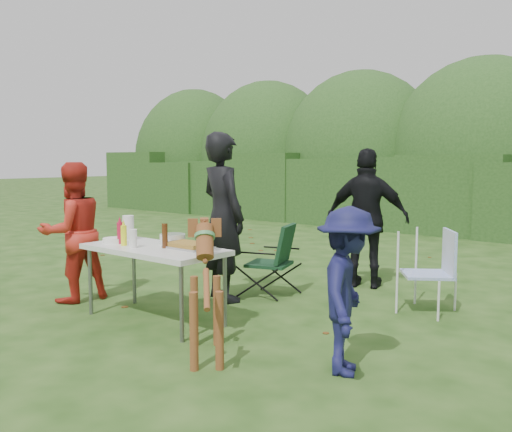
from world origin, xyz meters
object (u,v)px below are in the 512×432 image
Objects in this scene: lawn_chair at (427,271)px; beer_bottle at (165,236)px; mustard_bottle at (124,236)px; person_cook at (223,217)px; person_black_puffy at (367,218)px; ketchup_bottle at (120,233)px; paper_towel_roll at (128,228)px; child at (348,291)px; dog at (206,294)px; camping_chair at (269,260)px; folding_table at (154,252)px; person_red_jacket at (73,232)px.

lawn_chair is 3.67× the size of beer_bottle.
mustard_bottle is 0.46m from beer_bottle.
person_cook reaches higher than beer_bottle.
beer_bottle is at bearing 54.42° from person_black_puffy.
person_black_puffy is 1.97× the size of lawn_chair.
ketchup_bottle is 0.28m from paper_towel_roll.
beer_bottle reaches higher than lawn_chair.
paper_towel_roll is (-2.72, 0.11, 0.24)m from child.
dog reaches higher than paper_towel_roll.
person_cook reaches higher than dog.
person_black_puffy is 2.71m from beer_bottle.
person_black_puffy is 6.66× the size of paper_towel_roll.
person_black_puffy is at bearing 72.36° from beer_bottle.
lawn_chair is (1.70, 0.50, 0.01)m from camping_chair.
dog is at bearing 35.44° from lawn_chair.
dog is 4.59× the size of beer_bottle.
lawn_chair is 3.38× the size of paper_towel_roll.
dog is (1.12, -1.43, -0.43)m from person_cook.
dog is at bearing 74.71° from person_black_puffy.
camping_chair is at bearing 66.15° from ketchup_bottle.
person_black_puffy is 3.02m from dog.
paper_towel_roll is (-0.28, 0.27, 0.03)m from mustard_bottle.
person_red_jacket is (-1.30, -0.07, 0.10)m from folding_table.
person_black_puffy reaches higher than mustard_bottle.
mustard_bottle reaches higher than folding_table.
dog is at bearing -20.11° from folding_table.
camping_chair is (-1.86, 1.46, -0.20)m from child.
paper_towel_roll is (-1.53, -2.46, 0.00)m from person_black_puffy.
folding_table is at bearing 24.77° from dog.
paper_towel_roll is at bearing 27.00° from dog.
folding_table is 6.25× the size of beer_bottle.
child is at bearing 60.44° from lawn_chair.
ketchup_bottle is at bearing -168.88° from beer_bottle.
lawn_chair is 3.19m from ketchup_bottle.
person_red_jacket is at bearing -176.27° from beer_bottle.
person_cook is 1.19m from ketchup_bottle.
person_black_puffy is at bearing 147.43° from person_red_jacket.
person_cook is 2.21× the size of camping_chair.
dog is at bearing 145.32° from person_cook.
person_black_puffy is at bearing 0.40° from child.
child reaches higher than mustard_bottle.
child is 6.27× the size of mustard_bottle.
person_black_puffy is 3.01m from mustard_bottle.
mustard_bottle is at bearing -160.69° from beer_bottle.
lawn_chair reaches higher than folding_table.
lawn_chair is at bearing 45.13° from folding_table.
person_cook reaches higher than person_black_puffy.
camping_chair is 1.66m from paper_towel_roll.
child reaches higher than paper_towel_roll.
dog is 5.01× the size of ketchup_bottle.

